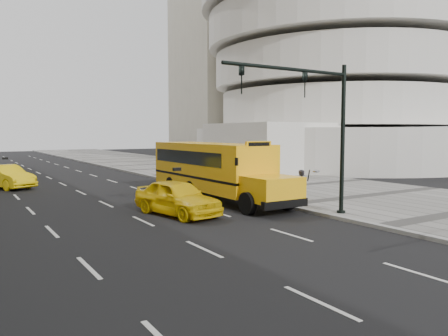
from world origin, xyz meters
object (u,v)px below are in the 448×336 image
school_bus (213,166)px  taxi_far (6,177)px  taxi_near (177,197)px  traffic_signal (319,120)px  pedestrian (302,188)px

school_bus → taxi_far: bearing=130.1°
school_bus → taxi_near: (-3.74, -3.30, -0.99)m
taxi_near → taxi_far: taxi_near is taller
taxi_near → traffic_signal: traffic_signal is taller
taxi_near → traffic_signal: 6.81m
taxi_far → pedestrian: (11.10, -15.66, 0.24)m
taxi_near → traffic_signal: size_ratio=0.71×
taxi_far → school_bus: bearing=-74.2°
taxi_far → traffic_signal: (9.76, -18.04, 3.34)m
school_bus → taxi_far: 14.11m
traffic_signal → taxi_near: bearing=138.1°
school_bus → pedestrian: school_bus is taller
pedestrian → traffic_signal: bearing=-131.8°
traffic_signal → school_bus: bearing=95.4°
school_bus → traffic_signal: traffic_signal is taller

